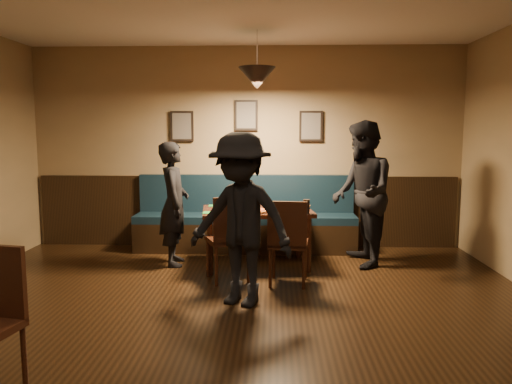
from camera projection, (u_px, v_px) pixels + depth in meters
floor at (220, 354)px, 3.65m from camera, size 7.00×7.00×0.00m
wall_back at (246, 148)px, 6.95m from camera, size 6.00×0.00×6.00m
wainscot at (246, 211)px, 7.03m from camera, size 5.88×0.06×1.00m
booth_bench at (245, 214)px, 6.76m from camera, size 3.00×0.60×1.00m
picture_left at (182, 126)px, 6.91m from camera, size 0.32×0.04×0.42m
picture_center at (246, 115)px, 6.86m from camera, size 0.32×0.04×0.42m
picture_right at (311, 126)px, 6.85m from camera, size 0.32×0.04×0.42m
pendant_lamp at (257, 78)px, 5.77m from camera, size 0.44×0.44×0.25m
dining_table at (257, 238)px, 6.00m from camera, size 1.39×0.99×0.70m
chair_near_left at (228, 238)px, 5.41m from camera, size 0.55×0.55×0.95m
chair_near_right at (288, 242)px, 5.28m from camera, size 0.45×0.45×0.92m
diner_left at (174, 204)px, 6.01m from camera, size 0.44×0.60×1.51m
diner_right at (362, 194)px, 5.95m from camera, size 0.71×0.89×1.77m
diner_front at (241, 220)px, 4.62m from camera, size 1.21×0.98×1.63m
pizza_a at (228, 206)px, 6.10m from camera, size 0.32×0.32×0.04m
pizza_b at (254, 211)px, 5.73m from camera, size 0.42×0.42×0.04m
pizza_c at (295, 206)px, 6.07m from camera, size 0.50×0.50×0.04m
soda_glass at (306, 207)px, 5.65m from camera, size 0.08×0.08×0.16m
tabasco_bottle at (304, 205)px, 5.92m from camera, size 0.03×0.03×0.12m
napkin_a at (215, 206)px, 6.23m from camera, size 0.17×0.17×0.01m
napkin_b at (210, 213)px, 5.70m from camera, size 0.17×0.17×0.01m
cutlery_set at (252, 214)px, 5.63m from camera, size 0.21×0.03×0.00m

